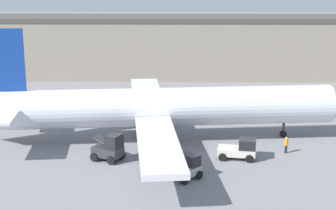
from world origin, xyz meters
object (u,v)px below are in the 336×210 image
(ground_crew_worker, at_px, (286,144))
(pushback_tug, at_px, (240,149))
(belt_loader_truck, at_px, (110,148))
(airplane, at_px, (159,107))
(baggage_tug, at_px, (186,168))

(ground_crew_worker, xyz_separation_m, pushback_tug, (-4.59, -1.62, 0.07))
(belt_loader_truck, distance_m, pushback_tug, 12.06)
(airplane, relative_size, pushback_tug, 11.08)
(belt_loader_truck, bearing_deg, airplane, 81.02)
(airplane, relative_size, belt_loader_truck, 12.87)
(airplane, xyz_separation_m, pushback_tug, (7.73, -5.26, -2.60))
(ground_crew_worker, relative_size, pushback_tug, 0.43)
(baggage_tug, bearing_deg, belt_loader_truck, 104.45)
(airplane, height_order, pushback_tug, airplane)
(ground_crew_worker, distance_m, belt_loader_truck, 16.79)
(pushback_tug, bearing_deg, belt_loader_truck, -167.25)
(airplane, xyz_separation_m, belt_loader_truck, (-4.30, -6.01, -2.35))
(baggage_tug, relative_size, belt_loader_truck, 1.00)
(belt_loader_truck, height_order, pushback_tug, belt_loader_truck)
(pushback_tug, bearing_deg, baggage_tug, -127.48)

